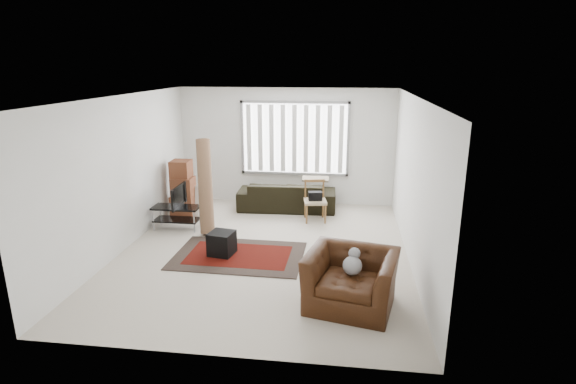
{
  "coord_description": "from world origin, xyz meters",
  "views": [
    {
      "loc": [
        1.37,
        -7.27,
        3.22
      ],
      "look_at": [
        0.4,
        0.22,
        1.05
      ],
      "focal_mm": 28.0,
      "sensor_mm": 36.0,
      "label": 1
    }
  ],
  "objects_px": {
    "tv_stand": "(177,213)",
    "side_chair": "(315,199)",
    "moving_boxes": "(183,190)",
    "armchair": "(351,276)",
    "sofa": "(287,191)"
  },
  "relations": [
    {
      "from": "tv_stand",
      "to": "side_chair",
      "type": "bearing_deg",
      "value": 17.38
    },
    {
      "from": "moving_boxes",
      "to": "armchair",
      "type": "xyz_separation_m",
      "value": [
        3.61,
        -3.41,
        -0.13
      ]
    },
    {
      "from": "tv_stand",
      "to": "side_chair",
      "type": "height_order",
      "value": "side_chair"
    },
    {
      "from": "moving_boxes",
      "to": "side_chair",
      "type": "relative_size",
      "value": 1.43
    },
    {
      "from": "moving_boxes",
      "to": "sofa",
      "type": "xyz_separation_m",
      "value": [
        2.19,
        0.71,
        -0.15
      ]
    },
    {
      "from": "tv_stand",
      "to": "armchair",
      "type": "xyz_separation_m",
      "value": [
        3.46,
        -2.58,
        0.11
      ]
    },
    {
      "from": "tv_stand",
      "to": "moving_boxes",
      "type": "relative_size",
      "value": 0.76
    },
    {
      "from": "side_chair",
      "to": "armchair",
      "type": "height_order",
      "value": "armchair"
    },
    {
      "from": "tv_stand",
      "to": "side_chair",
      "type": "relative_size",
      "value": 1.09
    },
    {
      "from": "tv_stand",
      "to": "side_chair",
      "type": "distance_m",
      "value": 2.86
    },
    {
      "from": "side_chair",
      "to": "moving_boxes",
      "type": "bearing_deg",
      "value": 170.8
    },
    {
      "from": "side_chair",
      "to": "armchair",
      "type": "bearing_deg",
      "value": -87.72
    },
    {
      "from": "moving_boxes",
      "to": "armchair",
      "type": "distance_m",
      "value": 4.97
    },
    {
      "from": "side_chair",
      "to": "armchair",
      "type": "xyz_separation_m",
      "value": [
        0.73,
        -3.44,
        -0.03
      ]
    },
    {
      "from": "side_chair",
      "to": "armchair",
      "type": "relative_size",
      "value": 0.62
    }
  ]
}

